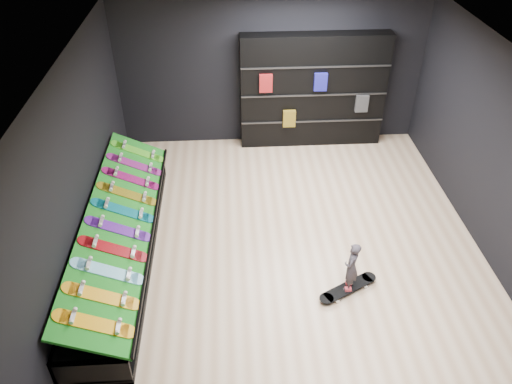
{
  "coord_description": "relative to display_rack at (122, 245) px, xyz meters",
  "views": [
    {
      "loc": [
        -0.86,
        -5.75,
        5.34
      ],
      "look_at": [
        -0.5,
        0.2,
        1.0
      ],
      "focal_mm": 35.0,
      "sensor_mm": 36.0,
      "label": 1
    }
  ],
  "objects": [
    {
      "name": "floor_skateboard",
      "position": [
        3.29,
        -0.92,
        -0.2
      ],
      "size": [
        0.97,
        0.66,
        0.09
      ],
      "primitive_type": null,
      "rotation": [
        0.0,
        0.0,
        0.49
      ],
      "color": "black",
      "rests_on": "ground"
    },
    {
      "name": "ceiling",
      "position": [
        2.55,
        0.0,
        2.75
      ],
      "size": [
        6.0,
        7.0,
        0.01
      ],
      "primitive_type": "cube",
      "color": "white",
      "rests_on": "ground"
    },
    {
      "name": "display_board_6",
      "position": [
        0.06,
        0.63,
        0.49
      ],
      "size": [
        0.93,
        0.22,
        0.5
      ],
      "primitive_type": null,
      "rotation": [
        0.0,
        0.44,
        0.0
      ],
      "color": "yellow",
      "rests_on": "turf_ramp"
    },
    {
      "name": "display_board_2",
      "position": [
        0.06,
        -1.06,
        0.49
      ],
      "size": [
        0.93,
        0.22,
        0.5
      ],
      "primitive_type": null,
      "rotation": [
        0.0,
        0.44,
        0.0
      ],
      "color": "#0CB2E5",
      "rests_on": "turf_ramp"
    },
    {
      "name": "turf_ramp",
      "position": [
        0.05,
        0.0,
        0.46
      ],
      "size": [
        0.92,
        4.5,
        0.46
      ],
      "primitive_type": "cube",
      "rotation": [
        0.0,
        0.44,
        0.0
      ],
      "color": "#0F6411",
      "rests_on": "display_rack"
    },
    {
      "name": "child",
      "position": [
        3.29,
        -0.92,
        0.08
      ],
      "size": [
        0.2,
        0.22,
        0.48
      ],
      "primitive_type": "imported",
      "rotation": [
        0.0,
        0.0,
        -2.05
      ],
      "color": "black",
      "rests_on": "floor_skateboard"
    },
    {
      "name": "display_board_0",
      "position": [
        0.06,
        -1.9,
        0.49
      ],
      "size": [
        0.93,
        0.22,
        0.5
      ],
      "primitive_type": null,
      "rotation": [
        0.0,
        0.44,
        0.0
      ],
      "color": "yellow",
      "rests_on": "turf_ramp"
    },
    {
      "name": "wall_left",
      "position": [
        -0.45,
        0.0,
        1.25
      ],
      "size": [
        0.02,
        7.0,
        3.0
      ],
      "primitive_type": "cube",
      "color": "black",
      "rests_on": "ground"
    },
    {
      "name": "display_board_5",
      "position": [
        0.06,
        0.21,
        0.49
      ],
      "size": [
        0.93,
        0.22,
        0.5
      ],
      "primitive_type": null,
      "rotation": [
        0.0,
        0.44,
        0.0
      ],
      "color": "#0C8C99",
      "rests_on": "turf_ramp"
    },
    {
      "name": "display_board_1",
      "position": [
        0.06,
        -1.48,
        0.49
      ],
      "size": [
        0.93,
        0.22,
        0.5
      ],
      "primitive_type": null,
      "rotation": [
        0.0,
        0.44,
        0.0
      ],
      "color": "orange",
      "rests_on": "turf_ramp"
    },
    {
      "name": "back_shelving",
      "position": [
        3.37,
        3.32,
        0.9
      ],
      "size": [
        2.86,
        0.33,
        2.29
      ],
      "primitive_type": "cube",
      "color": "black",
      "rests_on": "ground"
    },
    {
      "name": "display_board_4",
      "position": [
        0.06,
        -0.21,
        0.49
      ],
      "size": [
        0.93,
        0.22,
        0.5
      ],
      "primitive_type": null,
      "rotation": [
        0.0,
        0.44,
        0.0
      ],
      "color": "purple",
      "rests_on": "turf_ramp"
    },
    {
      "name": "wall_back",
      "position": [
        2.55,
        3.5,
        1.25
      ],
      "size": [
        6.0,
        0.02,
        3.0
      ],
      "primitive_type": "cube",
      "color": "black",
      "rests_on": "ground"
    },
    {
      "name": "display_board_8",
      "position": [
        0.06,
        1.48,
        0.49
      ],
      "size": [
        0.93,
        0.22,
        0.5
      ],
      "primitive_type": null,
      "rotation": [
        0.0,
        0.44,
        0.0
      ],
      "color": "#2626BF",
      "rests_on": "turf_ramp"
    },
    {
      "name": "display_board_3",
      "position": [
        0.06,
        -0.63,
        0.49
      ],
      "size": [
        0.93,
        0.22,
        0.5
      ],
      "primitive_type": null,
      "rotation": [
        0.0,
        0.44,
        0.0
      ],
      "color": "red",
      "rests_on": "turf_ramp"
    },
    {
      "name": "wall_right",
      "position": [
        5.55,
        0.0,
        1.25
      ],
      "size": [
        0.02,
        7.0,
        3.0
      ],
      "primitive_type": "cube",
      "color": "black",
      "rests_on": "ground"
    },
    {
      "name": "display_rack",
      "position": [
        0.0,
        0.0,
        0.0
      ],
      "size": [
        0.9,
        4.5,
        0.5
      ],
      "primitive_type": null,
      "color": "black",
      "rests_on": "ground"
    },
    {
      "name": "floor",
      "position": [
        2.55,
        0.0,
        -0.25
      ],
      "size": [
        6.0,
        7.0,
        0.01
      ],
      "primitive_type": "cube",
      "color": "beige",
      "rests_on": "ground"
    },
    {
      "name": "display_board_7",
      "position": [
        0.06,
        1.06,
        0.49
      ],
      "size": [
        0.93,
        0.22,
        0.5
      ],
      "primitive_type": null,
      "rotation": [
        0.0,
        0.44,
        0.0
      ],
      "color": "#E5198C",
      "rests_on": "turf_ramp"
    },
    {
      "name": "display_board_9",
      "position": [
        0.06,
        1.9,
        0.49
      ],
      "size": [
        0.93,
        0.22,
        0.5
      ],
      "primitive_type": null,
      "rotation": [
        0.0,
        0.44,
        0.0
      ],
      "color": "green",
      "rests_on": "turf_ramp"
    }
  ]
}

